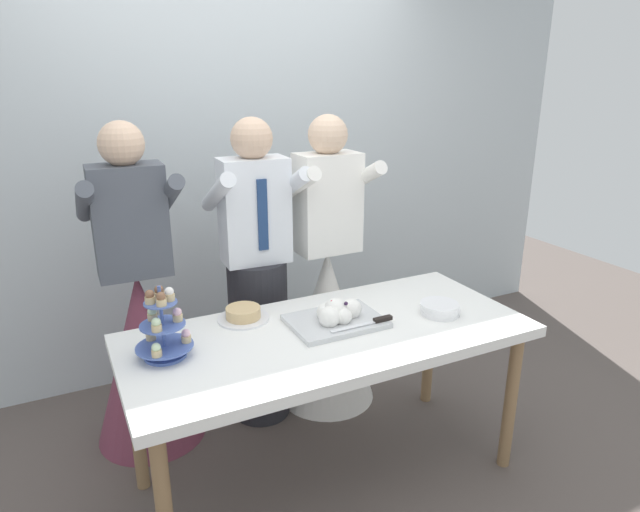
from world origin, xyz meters
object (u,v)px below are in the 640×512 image
at_px(cupcake_stand, 163,328).
at_px(person_guest, 143,336).
at_px(dessert_table, 329,346).
at_px(person_groom, 258,291).
at_px(plate_stack, 440,309).
at_px(round_cake, 243,314).
at_px(person_bride, 327,307).
at_px(main_cake_tray, 337,316).

height_order(cupcake_stand, person_guest, person_guest).
relative_size(dessert_table, person_groom, 1.08).
height_order(plate_stack, round_cake, round_cake).
bearing_deg(dessert_table, round_cake, 137.21).
relative_size(cupcake_stand, round_cake, 1.27).
height_order(dessert_table, cupcake_stand, cupcake_stand).
bearing_deg(person_groom, person_bride, -2.25).
distance_m(dessert_table, person_groom, 0.65).
bearing_deg(plate_stack, dessert_table, 172.28).
relative_size(main_cake_tray, person_bride, 0.26).
relative_size(cupcake_stand, plate_stack, 1.63).
xyz_separation_m(main_cake_tray, plate_stack, (0.49, -0.12, -0.01)).
bearing_deg(person_guest, main_cake_tray, -41.03).
bearing_deg(person_groom, plate_stack, -47.83).
xyz_separation_m(dessert_table, person_groom, (-0.10, 0.64, 0.05)).
height_order(cupcake_stand, plate_stack, cupcake_stand).
height_order(round_cake, person_bride, person_bride).
relative_size(dessert_table, person_bride, 1.08).
distance_m(round_cake, person_groom, 0.42).
bearing_deg(main_cake_tray, dessert_table, -142.64).
height_order(dessert_table, person_guest, person_guest).
relative_size(dessert_table, main_cake_tray, 4.14).
distance_m(person_bride, person_guest, 1.02).
height_order(round_cake, person_guest, person_guest).
xyz_separation_m(person_groom, person_bride, (0.41, -0.02, -0.16)).
xyz_separation_m(dessert_table, plate_stack, (0.55, -0.07, 0.10)).
relative_size(main_cake_tray, person_guest, 0.26).
relative_size(person_groom, person_bride, 1.00).
bearing_deg(round_cake, dessert_table, -42.79).
bearing_deg(plate_stack, person_bride, 108.81).
bearing_deg(main_cake_tray, round_cake, 147.50).
height_order(plate_stack, person_guest, person_guest).
bearing_deg(person_guest, round_cake, -47.27).
bearing_deg(person_guest, person_groom, -6.47).
distance_m(dessert_table, person_bride, 0.71).
distance_m(plate_stack, round_cake, 0.92).
bearing_deg(person_bride, plate_stack, -71.19).
bearing_deg(dessert_table, cupcake_stand, 172.90).
bearing_deg(cupcake_stand, plate_stack, -7.37).
relative_size(dessert_table, person_guest, 1.08).
bearing_deg(person_groom, main_cake_tray, -74.81).
bearing_deg(main_cake_tray, person_bride, 66.71).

